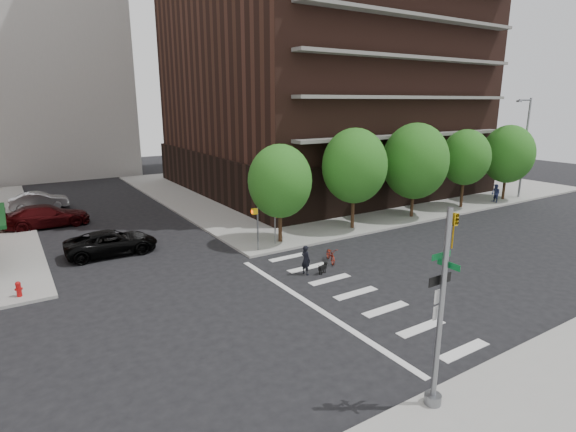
{
  "coord_description": "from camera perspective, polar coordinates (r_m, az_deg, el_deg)",
  "views": [
    {
      "loc": [
        -10.31,
        -14.92,
        8.87
      ],
      "look_at": [
        3.0,
        6.0,
        2.5
      ],
      "focal_mm": 28.0,
      "sensor_mm": 36.0,
      "label": 1
    }
  ],
  "objects": [
    {
      "name": "ground",
      "position": [
        20.19,
        2.0,
        -11.66
      ],
      "size": [
        120.0,
        120.0,
        0.0
      ],
      "primitive_type": "plane",
      "color": "black",
      "rests_on": "ground"
    },
    {
      "name": "sidewalk_ne",
      "position": [
        50.03,
        6.18,
        4.19
      ],
      "size": [
        39.0,
        33.0,
        0.15
      ],
      "primitive_type": "cube",
      "color": "gray",
      "rests_on": "ground"
    },
    {
      "name": "crosswalk",
      "position": [
        21.4,
        6.96,
        -10.18
      ],
      "size": [
        3.85,
        13.0,
        0.01
      ],
      "color": "silver",
      "rests_on": "ground"
    },
    {
      "name": "tree_a",
      "position": [
        27.87,
        -1.03,
        4.43
      ],
      "size": [
        4.0,
        4.0,
        5.9
      ],
      "color": "#301E11",
      "rests_on": "sidewalk_ne"
    },
    {
      "name": "tree_b",
      "position": [
        31.31,
        8.43,
        6.31
      ],
      "size": [
        4.5,
        4.5,
        6.65
      ],
      "color": "#301E11",
      "rests_on": "sidewalk_ne"
    },
    {
      "name": "tree_c",
      "position": [
        35.51,
        15.84,
        6.7
      ],
      "size": [
        5.0,
        5.0,
        6.8
      ],
      "color": "#301E11",
      "rests_on": "sidewalk_ne"
    },
    {
      "name": "tree_d",
      "position": [
        40.17,
        21.62,
        6.93
      ],
      "size": [
        4.0,
        4.0,
        6.2
      ],
      "color": "#301E11",
      "rests_on": "sidewalk_ne"
    },
    {
      "name": "tree_e",
      "position": [
        45.14,
        26.16,
        7.07
      ],
      "size": [
        4.5,
        4.5,
        6.35
      ],
      "color": "#301E11",
      "rests_on": "sidewalk_ne"
    },
    {
      "name": "traffic_signal",
      "position": [
        13.79,
        18.74,
        -13.0
      ],
      "size": [
        0.9,
        0.75,
        6.0
      ],
      "color": "slate",
      "rests_on": "sidewalk_s"
    },
    {
      "name": "pedestrian_signal",
      "position": [
        27.03,
        -3.41,
        -0.67
      ],
      "size": [
        2.18,
        0.67,
        2.6
      ],
      "color": "slate",
      "rests_on": "sidewalk_ne"
    },
    {
      "name": "fire_hydrant",
      "position": [
        24.2,
        -31.03,
        -7.87
      ],
      "size": [
        0.24,
        0.24,
        0.73
      ],
      "color": "#A50C0C",
      "rests_on": "sidewalk_nw"
    },
    {
      "name": "streetlamp",
      "position": [
        46.46,
        27.81,
        8.35
      ],
      "size": [
        2.14,
        0.22,
        9.0
      ],
      "color": "slate",
      "rests_on": "sidewalk_ne"
    },
    {
      "name": "parked_car_black",
      "position": [
        28.63,
        -21.48,
        -3.16
      ],
      "size": [
        2.52,
        5.25,
        1.44
      ],
      "primitive_type": "imported",
      "rotation": [
        0.0,
        0.0,
        1.55
      ],
      "color": "black",
      "rests_on": "ground"
    },
    {
      "name": "parked_car_maroon",
      "position": [
        36.76,
        -28.32,
        0.0
      ],
      "size": [
        2.36,
        5.68,
        1.64
      ],
      "primitive_type": "imported",
      "rotation": [
        0.0,
        0.0,
        1.56
      ],
      "color": "#3A080A",
      "rests_on": "ground"
    },
    {
      "name": "parked_car_silver",
      "position": [
        43.17,
        -29.04,
        1.71
      ],
      "size": [
        1.81,
        4.53,
        1.46
      ],
      "primitive_type": "imported",
      "rotation": [
        0.0,
        0.0,
        1.51
      ],
      "color": "#A7AAAE",
      "rests_on": "ground"
    },
    {
      "name": "scooter",
      "position": [
        25.61,
        5.45,
        -4.9
      ],
      "size": [
        1.18,
        1.74,
        0.86
      ],
      "primitive_type": "imported",
      "rotation": [
        0.0,
        0.0,
        -0.41
      ],
      "color": "maroon",
      "rests_on": "ground"
    },
    {
      "name": "dog_walker",
      "position": [
        23.62,
        2.26,
        -5.6
      ],
      "size": [
        0.64,
        0.47,
        1.59
      ],
      "primitive_type": "imported",
      "rotation": [
        0.0,
        0.0,
        1.74
      ],
      "color": "black",
      "rests_on": "ground"
    },
    {
      "name": "dog",
      "position": [
        23.93,
        4.45,
        -6.52
      ],
      "size": [
        0.65,
        0.35,
        0.54
      ],
      "rotation": [
        0.0,
        0.0,
        0.33
      ],
      "color": "black",
      "rests_on": "ground"
    },
    {
      "name": "pedestrian_far",
      "position": [
        43.66,
        24.86,
        2.62
      ],
      "size": [
        0.92,
        0.8,
        1.62
      ],
      "primitive_type": "imported",
      "rotation": [
        0.0,
        0.0,
        -1.83
      ],
      "color": "navy",
      "rests_on": "sidewalk_ne"
    }
  ]
}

